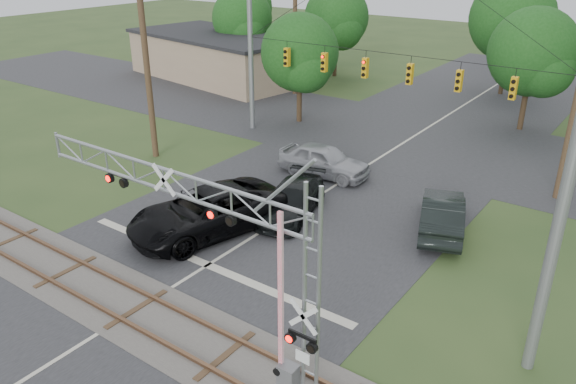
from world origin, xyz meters
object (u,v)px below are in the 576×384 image
Objects in this scene: car_dark at (291,200)px; commercial_building at (220,56)px; traffic_signal_span at (403,61)px; sedan_silver at (324,160)px; crossing_gantry at (216,245)px; pickup_black at (208,212)px.

commercial_building is (-21.35, 19.00, 1.23)m from car_dark.
traffic_signal_span reaches higher than commercial_building.
sedan_silver is 24.54m from commercial_building.
crossing_gantry reaches higher than pickup_black.
traffic_signal_span is at bearing 100.29° from crossing_gantry.
traffic_signal_span is 24.61m from commercial_building.
traffic_signal_span is 3.82× the size of car_dark.
traffic_signal_span is 1.08× the size of commercial_building.
crossing_gantry is 0.53× the size of traffic_signal_span.
traffic_signal_span is at bearing 94.07° from pickup_black.
pickup_black is at bearing -102.59° from traffic_signal_span.
car_dark is (-4.18, 9.33, -3.37)m from crossing_gantry.
car_dark is 5.03m from sedan_silver.
crossing_gantry is at bearing -161.48° from sedan_silver.
car_dark is at bearing -32.52° from commercial_building.
sedan_silver reaches higher than car_dark.
pickup_black is at bearing -134.54° from car_dark.
pickup_black is at bearing 173.13° from sedan_silver.
sedan_silver is at bearing 90.20° from car_dark.
crossing_gantry reaches higher than car_dark.
car_dark is at bearing -95.39° from traffic_signal_span.
pickup_black is 8.28m from sedan_silver.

